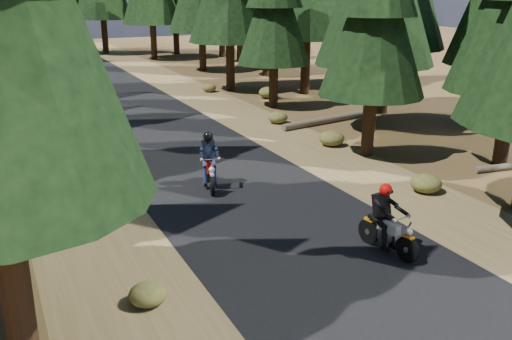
{
  "coord_description": "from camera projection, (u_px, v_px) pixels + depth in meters",
  "views": [
    {
      "loc": [
        -6.61,
        -12.44,
        6.08
      ],
      "look_at": [
        0.0,
        1.5,
        1.1
      ],
      "focal_mm": 40.0,
      "sensor_mm": 36.0,
      "label": 1
    }
  ],
  "objects": [
    {
      "name": "road",
      "position": [
        212.0,
        172.0,
        19.55
      ],
      "size": [
        6.0,
        100.0,
        0.01
      ],
      "primitive_type": "cube",
      "color": "black",
      "rests_on": "ground"
    },
    {
      "name": "shoulder_l",
      "position": [
        74.0,
        192.0,
        17.68
      ],
      "size": [
        3.2,
        100.0,
        0.01
      ],
      "primitive_type": "cube",
      "color": "brown",
      "rests_on": "ground"
    },
    {
      "name": "rider_lead",
      "position": [
        388.0,
        231.0,
        13.48
      ],
      "size": [
        0.87,
        1.96,
        1.69
      ],
      "rotation": [
        0.0,
        0.0,
        3.3
      ],
      "color": "beige",
      "rests_on": "road"
    },
    {
      "name": "understory_shrubs",
      "position": [
        243.0,
        142.0,
        22.34
      ],
      "size": [
        15.66,
        29.81,
        0.64
      ],
      "color": "#474C1E",
      "rests_on": "ground"
    },
    {
      "name": "log_near",
      "position": [
        330.0,
        119.0,
        26.59
      ],
      "size": [
        5.51,
        1.35,
        0.32
      ],
      "primitive_type": "cylinder",
      "rotation": [
        0.0,
        1.57,
        0.19
      ],
      "color": "#4C4233",
      "rests_on": "ground"
    },
    {
      "name": "ground",
      "position": [
        280.0,
        225.0,
        15.26
      ],
      "size": [
        120.0,
        120.0,
        0.0
      ],
      "primitive_type": "plane",
      "color": "#423217",
      "rests_on": "ground"
    },
    {
      "name": "rider_follow",
      "position": [
        210.0,
        170.0,
        17.83
      ],
      "size": [
        1.09,
        2.09,
        1.79
      ],
      "rotation": [
        0.0,
        0.0,
        2.88
      ],
      "color": "#A8110B",
      "rests_on": "road"
    },
    {
      "name": "shoulder_r",
      "position": [
        326.0,
        156.0,
        21.43
      ],
      "size": [
        3.2,
        100.0,
        0.01
      ],
      "primitive_type": "cube",
      "color": "brown",
      "rests_on": "ground"
    }
  ]
}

